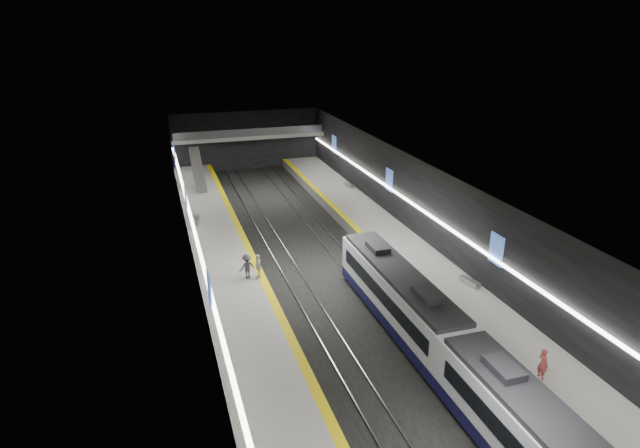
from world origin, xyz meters
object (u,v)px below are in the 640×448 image
object	(u,v)px
bench_right_near	(470,282)
passenger_left_b	(247,267)
bench_left_far	(196,220)
escalator	(198,169)
passenger_right_a	(543,364)
bench_right_far	(350,186)
passenger_left_a	(258,266)
train	(458,358)

from	to	relation	value
bench_right_near	passenger_left_b	size ratio (longest dim) A/B	0.92
bench_left_far	escalator	bearing A→B (deg)	92.57
passenger_right_a	bench_right_far	bearing A→B (deg)	-5.44
passenger_left_a	train	bearing A→B (deg)	31.58
passenger_right_a	bench_left_far	bearing A→B (deg)	25.99
escalator	passenger_left_a	world-z (taller)	escalator
passenger_left_a	bench_left_far	bearing A→B (deg)	-162.36
bench_right_far	escalator	bearing A→B (deg)	146.51
bench_left_far	passenger_left_b	size ratio (longest dim) A/B	0.99
bench_right_near	bench_right_far	size ratio (longest dim) A/B	1.07
bench_right_near	passenger_left_b	distance (m)	16.79
bench_right_far	passenger_left_b	bearing A→B (deg)	-141.07
bench_right_near	passenger_left_b	world-z (taller)	passenger_left_b
passenger_right_a	passenger_left_a	distance (m)	20.84
train	passenger_left_b	bearing A→B (deg)	119.96
bench_right_near	passenger_right_a	distance (m)	11.16
bench_left_far	bench_right_far	distance (m)	19.42
escalator	bench_right_near	xyz separation A→B (m)	(16.75, -32.29, -1.68)
passenger_left_a	passenger_right_a	bearing A→B (deg)	40.29
passenger_left_a	bench_right_near	bearing A→B (deg)	72.15
passenger_left_b	escalator	bearing A→B (deg)	-105.29
bench_left_far	passenger_right_a	xyz separation A→B (m)	(15.90, -30.43, 0.68)
bench_left_far	passenger_left_a	xyz separation A→B (m)	(3.44, -13.73, 0.75)
bench_left_far	passenger_left_b	distance (m)	13.75
passenger_right_a	passenger_left_b	size ratio (longest dim) A/B	0.95
bench_right_far	bench_left_far	bearing A→B (deg)	-173.62
passenger_right_a	bench_right_near	bearing A→B (deg)	-13.85
escalator	passenger_right_a	distance (m)	45.52
passenger_left_b	bench_left_far	bearing A→B (deg)	-96.70
passenger_left_b	train	bearing A→B (deg)	102.25
train	bench_right_near	bearing A→B (deg)	54.20
bench_left_far	passenger_right_a	world-z (taller)	passenger_right_a
train	passenger_left_a	world-z (taller)	train
passenger_left_b	passenger_left_a	bearing A→B (deg)	145.43
bench_right_far	passenger_right_a	xyz separation A→B (m)	(-2.47, -36.73, 0.71)
bench_right_far	passenger_left_b	size ratio (longest dim) A/B	0.86
bench_left_far	bench_right_near	distance (m)	26.75
bench_left_far	passenger_left_a	world-z (taller)	passenger_left_a
escalator	passenger_right_a	bearing A→B (deg)	-71.58
train	bench_right_near	size ratio (longest dim) A/B	16.83
train	passenger_left_b	size ratio (longest dim) A/B	15.54
bench_left_far	passenger_left_a	bearing A→B (deg)	-66.58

